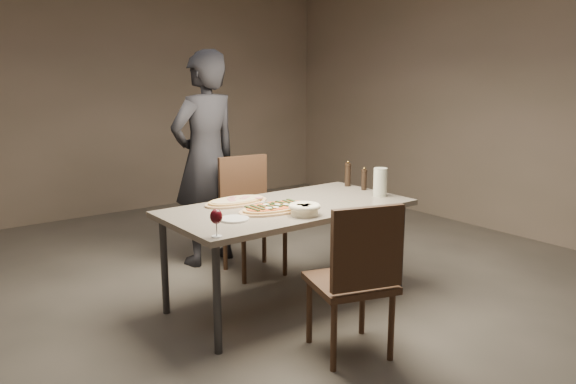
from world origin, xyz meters
TOP-DOWN VIEW (x-y plane):
  - room at (0.00, 0.00)m, footprint 7.00×7.00m
  - dining_table at (0.00, 0.00)m, footprint 1.80×0.90m
  - zucchini_pizza at (-0.16, -0.06)m, footprint 0.56×0.31m
  - ham_pizza at (-0.27, 0.28)m, footprint 0.51×0.28m
  - bread_basket at (-0.08, -0.29)m, footprint 0.22×0.22m
  - oil_dish at (-0.13, 0.22)m, footprint 0.12×0.12m
  - pepper_mill_left at (0.83, 0.26)m, footprint 0.06×0.06m
  - pepper_mill_right at (0.83, 0.06)m, footprint 0.05×0.05m
  - carafe at (0.76, -0.18)m, footprint 0.11×0.11m
  - wine_glass at (-0.82, -0.38)m, footprint 0.08×0.08m
  - side_plate at (-0.53, -0.11)m, footprint 0.19×0.19m
  - chair_near at (-0.19, -0.92)m, footprint 0.58×0.58m
  - chair_far at (0.17, 0.78)m, footprint 0.53×0.53m
  - diner at (-0.02, 1.19)m, footprint 0.75×0.56m

SIDE VIEW (x-z plane):
  - chair_near at x=-0.19m, z-range 0.06..1.03m
  - chair_far at x=0.17m, z-range 0.06..1.05m
  - dining_table at x=0.00m, z-range 0.32..1.07m
  - side_plate at x=-0.53m, z-range 0.75..0.76m
  - oil_dish at x=-0.13m, z-range 0.75..0.76m
  - ham_pizza at x=-0.27m, z-range 0.75..0.78m
  - zucchini_pizza at x=-0.16m, z-range 0.74..0.79m
  - bread_basket at x=-0.08m, z-range 0.76..0.84m
  - pepper_mill_right at x=0.83m, z-range 0.74..0.93m
  - pepper_mill_left at x=0.83m, z-range 0.74..0.96m
  - carafe at x=0.76m, z-range 0.75..0.97m
  - wine_glass at x=-0.82m, z-range 0.78..0.95m
  - diner at x=-0.02m, z-range 0.00..1.89m
  - room at x=0.00m, z-range -2.10..4.90m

